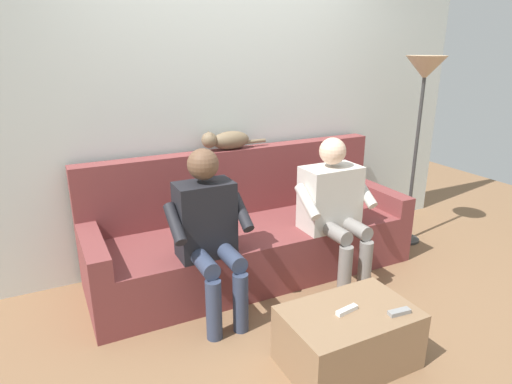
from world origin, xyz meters
The scene contains 10 objects.
ground_plane centered at (0.00, 0.60, 0.00)m, with size 8.00×8.00×0.00m, color #846042.
back_wall centered at (0.00, -0.56, 1.31)m, with size 4.66×0.06×2.63m, color silver.
couch centered at (0.00, -0.13, 0.30)m, with size 2.52×0.81×0.95m.
coffee_table centered at (0.00, 1.12, 0.17)m, with size 0.73×0.48×0.34m.
person_left_seated centered at (-0.50, 0.26, 0.62)m, with size 0.59×0.52×1.10m.
person_right_seated centered at (0.50, 0.29, 0.62)m, with size 0.53×0.51×1.13m.
cat_on_backrest centered at (0.08, -0.40, 1.02)m, with size 0.55×0.14×0.16m.
remote_white centered at (0.02, 1.12, 0.36)m, with size 0.14×0.03×0.03m, color white.
remote_gray centered at (-0.22, 1.26, 0.35)m, with size 0.13×0.04×0.02m, color gray.
floor_lamp centered at (-1.54, 0.01, 1.44)m, with size 0.33×0.33×1.65m.
Camera 1 is at (1.42, 2.79, 1.75)m, focal length 31.31 mm.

